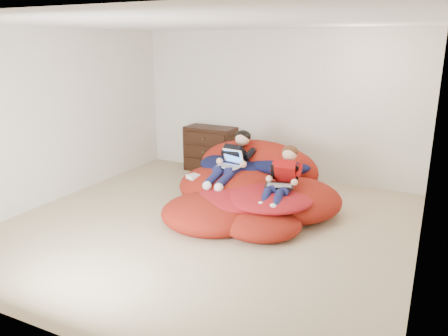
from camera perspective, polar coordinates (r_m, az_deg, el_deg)
room_shell at (r=5.65m, az=-2.19°, el=-5.38°), size 5.10×5.10×2.77m
dresser at (r=8.01m, az=-1.79°, el=2.50°), size 0.93×0.53×0.82m
beanbag_pile at (r=6.28m, az=3.56°, el=-2.72°), size 2.45×2.50×0.92m
cream_pillow at (r=7.09m, az=3.26°, el=2.46°), size 0.40×0.26×0.26m
older_boy at (r=6.38m, az=1.30°, el=1.33°), size 0.38×1.17×0.66m
younger_boy at (r=5.78m, az=7.72°, el=-0.95°), size 0.33×1.01×0.65m
laptop_white at (r=6.30m, az=0.89°, el=0.81°), size 0.35×0.35×0.23m
laptop_black at (r=5.75m, az=7.55°, el=-1.51°), size 0.42×0.46×0.25m
power_adapter at (r=6.32m, az=-4.01°, el=-1.13°), size 0.21×0.21×0.06m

